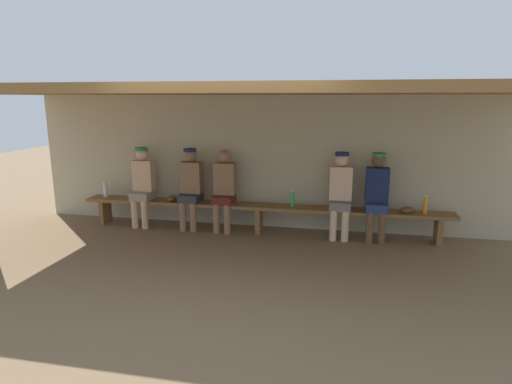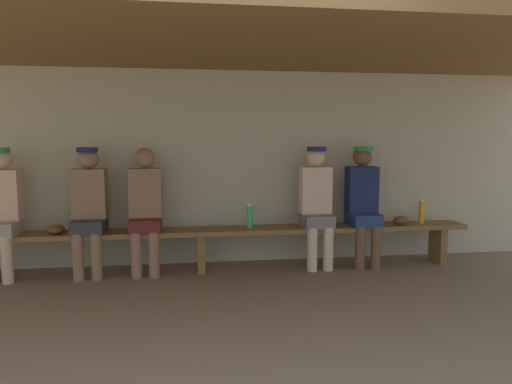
{
  "view_description": "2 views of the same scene",
  "coord_description": "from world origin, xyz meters",
  "px_view_note": "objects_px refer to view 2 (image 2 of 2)",
  "views": [
    {
      "loc": [
        1.27,
        -4.96,
        2.16
      ],
      "look_at": [
        0.03,
        1.16,
        0.76
      ],
      "focal_mm": 29.72,
      "sensor_mm": 36.0,
      "label": 1
    },
    {
      "loc": [
        -0.11,
        -3.48,
        1.44
      ],
      "look_at": [
        0.55,
        1.18,
        0.9
      ],
      "focal_mm": 32.97,
      "sensor_mm": 36.0,
      "label": 2
    }
  ],
  "objects_px": {
    "player_with_sunglasses": "(89,205)",
    "baseball_glove_tan": "(56,229)",
    "baseball_glove_dark_brown": "(401,220)",
    "water_bottle_orange": "(421,212)",
    "player_shirtless_tan": "(146,206)",
    "player_in_blue": "(363,200)",
    "bench": "(201,236)",
    "player_in_red": "(2,207)",
    "player_leftmost": "(316,201)",
    "water_bottle_green": "(250,216)"
  },
  "relations": [
    {
      "from": "bench",
      "to": "player_in_red",
      "type": "relative_size",
      "value": 4.46
    },
    {
      "from": "player_in_blue",
      "to": "player_shirtless_tan",
      "type": "bearing_deg",
      "value": -179.99
    },
    {
      "from": "player_in_red",
      "to": "water_bottle_green",
      "type": "xyz_separation_m",
      "value": [
        2.55,
        0.03,
        -0.16
      ]
    },
    {
      "from": "player_with_sunglasses",
      "to": "baseball_glove_tan",
      "type": "bearing_deg",
      "value": -175.34
    },
    {
      "from": "water_bottle_green",
      "to": "player_leftmost",
      "type": "bearing_deg",
      "value": -2.13
    },
    {
      "from": "player_shirtless_tan",
      "to": "baseball_glove_dark_brown",
      "type": "distance_m",
      "value": 2.87
    },
    {
      "from": "player_in_blue",
      "to": "player_shirtless_tan",
      "type": "height_order",
      "value": "player_in_blue"
    },
    {
      "from": "player_in_blue",
      "to": "water_bottle_orange",
      "type": "xyz_separation_m",
      "value": [
        0.71,
        0.0,
        -0.15
      ]
    },
    {
      "from": "baseball_glove_tan",
      "to": "water_bottle_orange",
      "type": "bearing_deg",
      "value": -102.07
    },
    {
      "from": "player_in_red",
      "to": "player_shirtless_tan",
      "type": "bearing_deg",
      "value": -0.02
    },
    {
      "from": "bench",
      "to": "player_with_sunglasses",
      "type": "bearing_deg",
      "value": 179.82
    },
    {
      "from": "baseball_glove_dark_brown",
      "to": "player_in_blue",
      "type": "bearing_deg",
      "value": 129.91
    },
    {
      "from": "bench",
      "to": "player_leftmost",
      "type": "height_order",
      "value": "player_leftmost"
    },
    {
      "from": "water_bottle_green",
      "to": "baseball_glove_dark_brown",
      "type": "xyz_separation_m",
      "value": [
        1.74,
        -0.04,
        -0.08
      ]
    },
    {
      "from": "player_in_red",
      "to": "bench",
      "type": "bearing_deg",
      "value": -0.1
    },
    {
      "from": "bench",
      "to": "baseball_glove_dark_brown",
      "type": "relative_size",
      "value": 25.0
    },
    {
      "from": "player_with_sunglasses",
      "to": "baseball_glove_dark_brown",
      "type": "bearing_deg",
      "value": -0.26
    },
    {
      "from": "water_bottle_green",
      "to": "player_shirtless_tan",
      "type": "bearing_deg",
      "value": -178.55
    },
    {
      "from": "player_in_red",
      "to": "player_in_blue",
      "type": "distance_m",
      "value": 3.83
    },
    {
      "from": "water_bottle_green",
      "to": "bench",
      "type": "bearing_deg",
      "value": -176.67
    },
    {
      "from": "player_leftmost",
      "to": "player_in_blue",
      "type": "distance_m",
      "value": 0.54
    },
    {
      "from": "player_shirtless_tan",
      "to": "water_bottle_orange",
      "type": "xyz_separation_m",
      "value": [
        3.11,
        0.0,
        -0.14
      ]
    },
    {
      "from": "player_leftmost",
      "to": "water_bottle_orange",
      "type": "xyz_separation_m",
      "value": [
        1.25,
        0.0,
        -0.15
      ]
    },
    {
      "from": "player_with_sunglasses",
      "to": "player_shirtless_tan",
      "type": "height_order",
      "value": "player_with_sunglasses"
    },
    {
      "from": "player_shirtless_tan",
      "to": "water_bottle_green",
      "type": "bearing_deg",
      "value": 1.45
    },
    {
      "from": "player_in_red",
      "to": "water_bottle_green",
      "type": "distance_m",
      "value": 2.55
    },
    {
      "from": "water_bottle_green",
      "to": "baseball_glove_tan",
      "type": "distance_m",
      "value": 2.03
    },
    {
      "from": "player_with_sunglasses",
      "to": "water_bottle_green",
      "type": "relative_size",
      "value": 5.14
    },
    {
      "from": "water_bottle_orange",
      "to": "player_shirtless_tan",
      "type": "bearing_deg",
      "value": -179.99
    },
    {
      "from": "player_leftmost",
      "to": "player_with_sunglasses",
      "type": "distance_m",
      "value": 2.44
    },
    {
      "from": "player_in_red",
      "to": "player_in_blue",
      "type": "height_order",
      "value": "same"
    },
    {
      "from": "player_with_sunglasses",
      "to": "water_bottle_orange",
      "type": "distance_m",
      "value": 3.69
    },
    {
      "from": "player_with_sunglasses",
      "to": "baseball_glove_dark_brown",
      "type": "relative_size",
      "value": 5.6
    },
    {
      "from": "player_leftmost",
      "to": "water_bottle_orange",
      "type": "bearing_deg",
      "value": 0.0
    },
    {
      "from": "player_in_red",
      "to": "baseball_glove_dark_brown",
      "type": "distance_m",
      "value": 4.3
    },
    {
      "from": "water_bottle_green",
      "to": "baseball_glove_tan",
      "type": "height_order",
      "value": "water_bottle_green"
    },
    {
      "from": "player_in_red",
      "to": "baseball_glove_dark_brown",
      "type": "bearing_deg",
      "value": -0.21
    },
    {
      "from": "player_in_blue",
      "to": "water_bottle_orange",
      "type": "height_order",
      "value": "player_in_blue"
    },
    {
      "from": "player_in_red",
      "to": "water_bottle_orange",
      "type": "height_order",
      "value": "player_in_red"
    },
    {
      "from": "player_leftmost",
      "to": "water_bottle_green",
      "type": "bearing_deg",
      "value": 177.87
    },
    {
      "from": "water_bottle_orange",
      "to": "player_leftmost",
      "type": "bearing_deg",
      "value": -180.0
    },
    {
      "from": "bench",
      "to": "player_shirtless_tan",
      "type": "xyz_separation_m",
      "value": [
        -0.58,
        0.0,
        0.34
      ]
    },
    {
      "from": "bench",
      "to": "baseball_glove_dark_brown",
      "type": "bearing_deg",
      "value": -0.3
    },
    {
      "from": "player_shirtless_tan",
      "to": "water_bottle_green",
      "type": "height_order",
      "value": "player_shirtless_tan"
    },
    {
      "from": "player_in_blue",
      "to": "baseball_glove_tan",
      "type": "bearing_deg",
      "value": -179.53
    },
    {
      "from": "player_in_blue",
      "to": "player_with_sunglasses",
      "type": "distance_m",
      "value": 2.98
    },
    {
      "from": "player_with_sunglasses",
      "to": "baseball_glove_tan",
      "type": "xyz_separation_m",
      "value": [
        -0.33,
        -0.03,
        -0.24
      ]
    },
    {
      "from": "player_in_blue",
      "to": "player_with_sunglasses",
      "type": "bearing_deg",
      "value": 180.0
    },
    {
      "from": "water_bottle_orange",
      "to": "bench",
      "type": "bearing_deg",
      "value": -179.92
    },
    {
      "from": "bench",
      "to": "water_bottle_orange",
      "type": "height_order",
      "value": "water_bottle_orange"
    }
  ]
}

